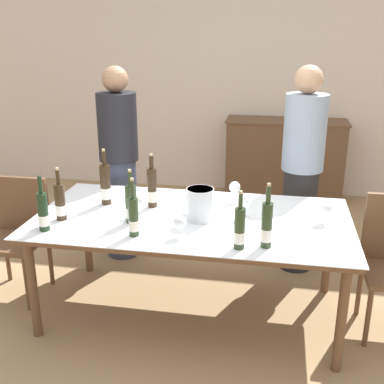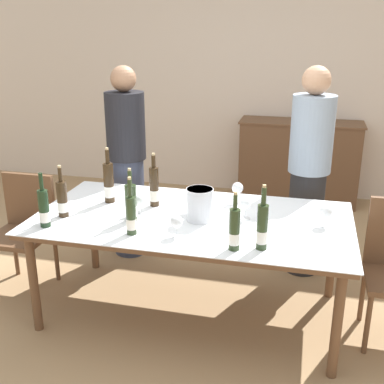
{
  "view_description": "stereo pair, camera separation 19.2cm",
  "coord_description": "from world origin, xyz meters",
  "px_view_note": "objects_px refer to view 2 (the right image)",
  "views": [
    {
      "loc": [
        0.54,
        -2.95,
        1.97
      ],
      "look_at": [
        0.0,
        0.0,
        0.92
      ],
      "focal_mm": 45.0,
      "sensor_mm": 36.0,
      "label": 1
    },
    {
      "loc": [
        0.72,
        -2.91,
        1.97
      ],
      "look_at": [
        0.0,
        0.0,
        0.92
      ],
      "focal_mm": 45.0,
      "sensor_mm": 36.0,
      "label": 2
    }
  ],
  "objects_px": {
    "ice_bucket": "(200,204)",
    "person_guest_left": "(309,174)",
    "wine_bottle_5": "(154,187)",
    "wine_glass_5": "(245,204)",
    "wine_bottle_1": "(262,227)",
    "wine_glass_1": "(140,201)",
    "wine_bottle_0": "(62,200)",
    "wine_bottle_4": "(44,209)",
    "dining_table": "(192,225)",
    "person_host": "(127,164)",
    "wine_glass_4": "(326,212)",
    "wine_bottle_2": "(234,230)",
    "wine_bottle_6": "(109,184)",
    "chair_left_end": "(24,224)",
    "wine_glass_0": "(176,222)",
    "wine_glass_2": "(237,189)",
    "sideboard_cabinet": "(299,162)",
    "wine_glass_3": "(193,199)",
    "wine_bottle_7": "(131,216)",
    "wine_bottle_3": "(131,204)"
  },
  "relations": [
    {
      "from": "sideboard_cabinet",
      "to": "dining_table",
      "type": "xyz_separation_m",
      "value": [
        -0.63,
        -2.54,
        0.21
      ]
    },
    {
      "from": "sideboard_cabinet",
      "to": "wine_bottle_7",
      "type": "distance_m",
      "value": 3.07
    },
    {
      "from": "dining_table",
      "to": "wine_bottle_3",
      "type": "height_order",
      "value": "wine_bottle_3"
    },
    {
      "from": "wine_bottle_0",
      "to": "wine_glass_3",
      "type": "xyz_separation_m",
      "value": [
        0.83,
        0.28,
        -0.02
      ]
    },
    {
      "from": "wine_glass_1",
      "to": "wine_bottle_5",
      "type": "bearing_deg",
      "value": 79.03
    },
    {
      "from": "wine_bottle_4",
      "to": "wine_bottle_5",
      "type": "distance_m",
      "value": 0.77
    },
    {
      "from": "ice_bucket",
      "to": "person_host",
      "type": "distance_m",
      "value": 1.19
    },
    {
      "from": "wine_bottle_0",
      "to": "wine_glass_2",
      "type": "bearing_deg",
      "value": 26.16
    },
    {
      "from": "wine_bottle_2",
      "to": "wine_glass_2",
      "type": "xyz_separation_m",
      "value": [
        -0.1,
        0.77,
        -0.01
      ]
    },
    {
      "from": "ice_bucket",
      "to": "wine_bottle_4",
      "type": "xyz_separation_m",
      "value": [
        -0.94,
        -0.34,
        0.0
      ]
    },
    {
      "from": "wine_bottle_0",
      "to": "wine_bottle_4",
      "type": "distance_m",
      "value": 0.19
    },
    {
      "from": "wine_bottle_2",
      "to": "wine_bottle_7",
      "type": "relative_size",
      "value": 0.95
    },
    {
      "from": "dining_table",
      "to": "person_host",
      "type": "xyz_separation_m",
      "value": [
        -0.78,
        0.81,
        0.15
      ]
    },
    {
      "from": "dining_table",
      "to": "wine_bottle_1",
      "type": "xyz_separation_m",
      "value": [
        0.5,
        -0.37,
        0.19
      ]
    },
    {
      "from": "sideboard_cabinet",
      "to": "dining_table",
      "type": "relative_size",
      "value": 0.64
    },
    {
      "from": "wine_bottle_0",
      "to": "ice_bucket",
      "type": "bearing_deg",
      "value": 9.6
    },
    {
      "from": "dining_table",
      "to": "wine_bottle_3",
      "type": "bearing_deg",
      "value": -157.63
    },
    {
      "from": "wine_bottle_4",
      "to": "wine_bottle_7",
      "type": "distance_m",
      "value": 0.58
    },
    {
      "from": "chair_left_end",
      "to": "person_guest_left",
      "type": "distance_m",
      "value": 2.25
    },
    {
      "from": "wine_bottle_7",
      "to": "person_host",
      "type": "bearing_deg",
      "value": 112.32
    },
    {
      "from": "wine_bottle_5",
      "to": "wine_glass_5",
      "type": "height_order",
      "value": "wine_bottle_5"
    },
    {
      "from": "chair_left_end",
      "to": "person_host",
      "type": "distance_m",
      "value": 0.98
    },
    {
      "from": "wine_bottle_1",
      "to": "wine_glass_1",
      "type": "height_order",
      "value": "wine_bottle_1"
    },
    {
      "from": "wine_bottle_1",
      "to": "dining_table",
      "type": "bearing_deg",
      "value": 143.88
    },
    {
      "from": "wine_bottle_5",
      "to": "chair_left_end",
      "type": "distance_m",
      "value": 1.1
    },
    {
      "from": "wine_bottle_0",
      "to": "wine_bottle_5",
      "type": "xyz_separation_m",
      "value": [
        0.54,
        0.34,
        0.02
      ]
    },
    {
      "from": "wine_glass_0",
      "to": "sideboard_cabinet",
      "type": "bearing_deg",
      "value": 77.3
    },
    {
      "from": "wine_bottle_5",
      "to": "wine_bottle_6",
      "type": "relative_size",
      "value": 0.95
    },
    {
      "from": "sideboard_cabinet",
      "to": "wine_bottle_4",
      "type": "bearing_deg",
      "value": -117.26
    },
    {
      "from": "wine_bottle_0",
      "to": "wine_glass_3",
      "type": "relative_size",
      "value": 2.4
    },
    {
      "from": "ice_bucket",
      "to": "wine_bottle_1",
      "type": "height_order",
      "value": "wine_bottle_1"
    },
    {
      "from": "wine_bottle_7",
      "to": "wine_bottle_2",
      "type": "bearing_deg",
      "value": -5.57
    },
    {
      "from": "sideboard_cabinet",
      "to": "wine_glass_0",
      "type": "distance_m",
      "value": 2.96
    },
    {
      "from": "wine_bottle_6",
      "to": "chair_left_end",
      "type": "distance_m",
      "value": 0.79
    },
    {
      "from": "dining_table",
      "to": "wine_bottle_7",
      "type": "distance_m",
      "value": 0.49
    },
    {
      "from": "ice_bucket",
      "to": "person_guest_left",
      "type": "distance_m",
      "value": 1.11
    },
    {
      "from": "wine_bottle_2",
      "to": "wine_glass_0",
      "type": "relative_size",
      "value": 2.58
    },
    {
      "from": "wine_glass_4",
      "to": "wine_bottle_2",
      "type": "bearing_deg",
      "value": -137.1
    },
    {
      "from": "sideboard_cabinet",
      "to": "wine_bottle_0",
      "type": "height_order",
      "value": "wine_bottle_0"
    },
    {
      "from": "ice_bucket",
      "to": "person_guest_left",
      "type": "xyz_separation_m",
      "value": [
        0.68,
        0.88,
        -0.01
      ]
    },
    {
      "from": "wine_bottle_6",
      "to": "wine_bottle_7",
      "type": "height_order",
      "value": "wine_bottle_6"
    },
    {
      "from": "dining_table",
      "to": "wine_glass_3",
      "type": "distance_m",
      "value": 0.18
    },
    {
      "from": "wine_bottle_1",
      "to": "wine_bottle_3",
      "type": "distance_m",
      "value": 0.9
    },
    {
      "from": "wine_bottle_6",
      "to": "wine_bottle_7",
      "type": "bearing_deg",
      "value": -54.23
    },
    {
      "from": "dining_table",
      "to": "wine_bottle_5",
      "type": "bearing_deg",
      "value": 154.68
    },
    {
      "from": "wine_bottle_2",
      "to": "wine_glass_0",
      "type": "bearing_deg",
      "value": 165.75
    },
    {
      "from": "wine_bottle_7",
      "to": "person_guest_left",
      "type": "bearing_deg",
      "value": 48.92
    },
    {
      "from": "wine_bottle_2",
      "to": "wine_glass_2",
      "type": "height_order",
      "value": "wine_bottle_2"
    },
    {
      "from": "wine_bottle_2",
      "to": "wine_glass_5",
      "type": "xyz_separation_m",
      "value": [
        -0.0,
        0.47,
        -0.02
      ]
    },
    {
      "from": "ice_bucket",
      "to": "wine_glass_3",
      "type": "distance_m",
      "value": 0.15
    }
  ]
}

